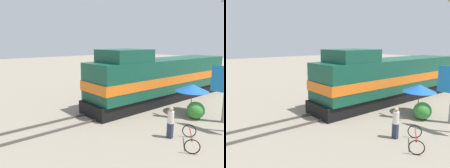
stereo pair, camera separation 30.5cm
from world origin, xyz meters
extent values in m
plane|color=gray|center=(0.00, 0.00, 0.00)|extent=(120.00, 120.00, 0.00)
cube|color=#4C4742|center=(-0.72, 0.00, 0.07)|extent=(0.08, 37.90, 0.15)
cube|color=#4C4742|center=(0.72, 0.00, 0.07)|extent=(0.08, 37.90, 0.15)
cube|color=black|center=(0.00, 3.51, 0.48)|extent=(2.88, 15.70, 0.95)
cube|color=#144C38|center=(0.00, 3.51, 2.32)|extent=(3.13, 15.07, 2.74)
cube|color=orange|center=(0.00, 3.51, 2.05)|extent=(3.17, 15.23, 0.70)
cube|color=orange|center=(0.00, -2.92, 1.70)|extent=(2.66, 2.20, 1.51)
cube|color=#144C38|center=(0.00, -1.20, 4.15)|extent=(2.94, 3.45, 0.92)
cylinder|color=#4C4C4C|center=(3.68, 2.12, 1.01)|extent=(0.05, 0.05, 2.03)
cone|color=#1959B2|center=(3.68, 2.12, 1.90)|extent=(2.35, 2.35, 0.53)
sphere|color=#388C38|center=(4.56, 1.27, 0.59)|extent=(1.18, 1.18, 1.18)
cube|color=#2D3347|center=(5.35, -2.61, 0.42)|extent=(0.30, 0.20, 0.84)
cylinder|color=silver|center=(5.35, -2.61, 1.18)|extent=(0.34, 0.34, 0.67)
sphere|color=tan|center=(5.35, -2.61, 1.64)|extent=(0.25, 0.25, 0.25)
torus|color=black|center=(7.09, -3.28, 0.37)|extent=(0.63, 0.47, 0.74)
torus|color=black|center=(5.98, -1.74, 0.37)|extent=(0.63, 0.47, 0.74)
cube|color=#A51919|center=(6.53, -2.51, 0.59)|extent=(0.98, 1.32, 0.04)
cylinder|color=#A51919|center=(6.73, -2.78, 0.50)|extent=(0.04, 0.04, 0.31)
camera|label=1|loc=(12.09, -12.06, 5.17)|focal=35.00mm
camera|label=2|loc=(12.27, -11.82, 5.17)|focal=35.00mm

